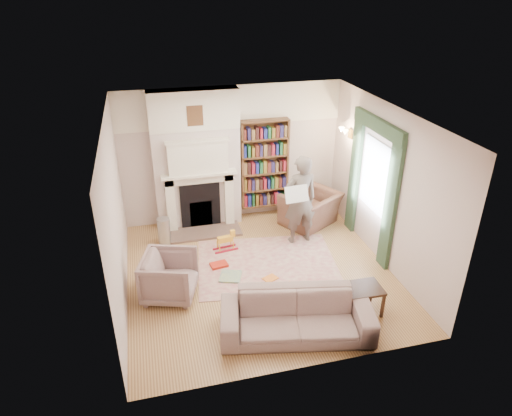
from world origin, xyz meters
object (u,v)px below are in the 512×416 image
object	(u,v)px
bookcase	(264,164)
rocking_horse	(225,241)
man_reading	(300,200)
coffee_table	(358,300)
armchair_reading	(310,209)
armchair_left	(170,276)
paraffin_heater	(164,231)
sofa	(297,316)

from	to	relation	value
bookcase	rocking_horse	world-z (taller)	bookcase
man_reading	coffee_table	distance (m)	2.36
armchair_reading	armchair_left	bearing A→B (deg)	-0.33
paraffin_heater	rocking_horse	size ratio (longest dim) A/B	1.21
bookcase	paraffin_heater	xyz separation A→B (m)	(-2.18, -0.72, -0.90)
armchair_reading	man_reading	distance (m)	0.92
bookcase	armchair_reading	world-z (taller)	bookcase
armchair_left	rocking_horse	world-z (taller)	armchair_left
armchair_left	man_reading	world-z (taller)	man_reading
bookcase	paraffin_heater	world-z (taller)	bookcase
bookcase	rocking_horse	distance (m)	1.92
man_reading	armchair_left	bearing A→B (deg)	19.17
bookcase	paraffin_heater	size ratio (longest dim) A/B	3.36
paraffin_heater	armchair_left	bearing A→B (deg)	-90.73
coffee_table	rocking_horse	world-z (taller)	coffee_table
bookcase	man_reading	size ratio (longest dim) A/B	1.05
armchair_reading	sofa	world-z (taller)	armchair_reading
paraffin_heater	bookcase	bearing A→B (deg)	18.37
armchair_left	paraffin_heater	bearing A→B (deg)	16.48
armchair_reading	man_reading	xyz separation A→B (m)	(-0.45, -0.60, 0.54)
armchair_left	paraffin_heater	distance (m)	1.67
sofa	man_reading	size ratio (longest dim) A/B	1.22
sofa	rocking_horse	distance (m)	2.54
bookcase	coffee_table	size ratio (longest dim) A/B	2.64
bookcase	man_reading	distance (m)	1.33
man_reading	coffee_table	size ratio (longest dim) A/B	2.53
bookcase	coffee_table	bearing A→B (deg)	-81.20
man_reading	sofa	bearing A→B (deg)	65.47
paraffin_heater	armchair_reading	bearing A→B (deg)	1.48
armchair_reading	rocking_horse	size ratio (longest dim) A/B	2.35
sofa	paraffin_heater	size ratio (longest dim) A/B	3.94
man_reading	coffee_table	bearing A→B (deg)	89.59
armchair_left	coffee_table	bearing A→B (deg)	-94.81
armchair_reading	coffee_table	bearing A→B (deg)	54.14
bookcase	sofa	size ratio (longest dim) A/B	0.85
bookcase	man_reading	world-z (taller)	bookcase
bookcase	armchair_left	world-z (taller)	bookcase
bookcase	paraffin_heater	bearing A→B (deg)	-161.63
armchair_reading	rocking_horse	bearing A→B (deg)	-12.88
bookcase	armchair_reading	xyz separation A→B (m)	(0.82, -0.65, -0.83)
rocking_horse	sofa	bearing A→B (deg)	-85.47
bookcase	sofa	world-z (taller)	bookcase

